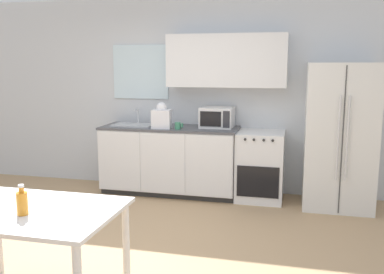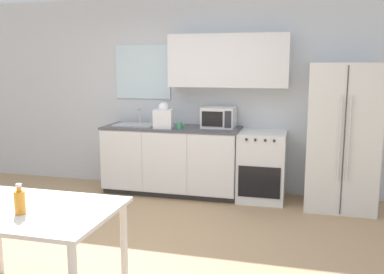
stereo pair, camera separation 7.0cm
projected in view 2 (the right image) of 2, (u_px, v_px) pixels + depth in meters
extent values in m
plane|color=tan|center=(131.00, 254.00, 4.06)|extent=(12.00, 12.00, 0.00)
cube|color=silver|center=(193.00, 95.00, 6.05)|extent=(12.00, 0.06, 2.70)
cube|color=silver|center=(143.00, 72.00, 6.14)|extent=(0.82, 0.04, 0.76)
cube|color=white|center=(228.00, 61.00, 5.66)|extent=(1.59, 0.32, 0.69)
cube|color=#333333|center=(173.00, 189.00, 6.02)|extent=(1.85, 0.59, 0.08)
cube|color=white|center=(172.00, 158.00, 5.91)|extent=(1.85, 0.65, 0.82)
cube|color=white|center=(121.00, 161.00, 5.75)|extent=(0.60, 0.01, 0.80)
cube|color=white|center=(164.00, 163.00, 5.60)|extent=(0.60, 0.01, 0.80)
cube|color=white|center=(210.00, 166.00, 5.44)|extent=(0.60, 0.01, 0.80)
cube|color=#4C4C51|center=(172.00, 128.00, 5.84)|extent=(1.87, 0.67, 0.03)
cube|color=white|center=(262.00, 166.00, 5.63)|extent=(0.60, 0.62, 0.90)
cube|color=black|center=(259.00, 182.00, 5.35)|extent=(0.52, 0.01, 0.40)
cylinder|color=#262626|center=(246.00, 140.00, 5.30)|extent=(0.03, 0.02, 0.03)
cylinder|color=#262626|center=(255.00, 140.00, 5.27)|extent=(0.03, 0.02, 0.03)
cylinder|color=#262626|center=(265.00, 140.00, 5.24)|extent=(0.03, 0.02, 0.03)
cylinder|color=#262626|center=(274.00, 141.00, 5.21)|extent=(0.03, 0.02, 0.03)
cube|color=silver|center=(342.00, 137.00, 5.26)|extent=(0.83, 0.73, 1.79)
cube|color=#3F3F3F|center=(344.00, 142.00, 4.91)|extent=(0.01, 0.01, 1.73)
cylinder|color=silver|center=(340.00, 139.00, 4.89)|extent=(0.02, 0.02, 0.99)
cylinder|color=silver|center=(349.00, 139.00, 4.86)|extent=(0.02, 0.02, 0.99)
cube|color=#B7BABC|center=(136.00, 125.00, 5.97)|extent=(0.56, 0.40, 0.02)
cylinder|color=silver|center=(140.00, 115.00, 6.10)|extent=(0.02, 0.02, 0.20)
cylinder|color=silver|center=(138.00, 110.00, 6.02)|extent=(0.02, 0.14, 0.02)
cube|color=silver|center=(219.00, 117.00, 5.76)|extent=(0.43, 0.38, 0.27)
cube|color=black|center=(212.00, 119.00, 5.58)|extent=(0.28, 0.01, 0.20)
cube|color=#2D2D33|center=(228.00, 119.00, 5.53)|extent=(0.09, 0.01, 0.22)
cylinder|color=#3F8C66|center=(179.00, 126.00, 5.61)|extent=(0.08, 0.08, 0.09)
torus|color=#3F8C66|center=(184.00, 125.00, 5.60)|extent=(0.02, 0.07, 0.07)
cube|color=white|center=(163.00, 119.00, 5.69)|extent=(0.27, 0.24, 0.25)
sphere|color=white|center=(163.00, 107.00, 5.66)|extent=(0.15, 0.15, 0.14)
cube|color=white|center=(26.00, 210.00, 3.06)|extent=(1.28, 0.88, 0.03)
cylinder|color=white|center=(124.00, 247.00, 3.34)|extent=(0.06, 0.06, 0.73)
cylinder|color=orange|center=(20.00, 203.00, 2.93)|extent=(0.08, 0.08, 0.16)
cylinder|color=orange|center=(19.00, 189.00, 2.91)|extent=(0.03, 0.03, 0.04)
cylinder|color=white|center=(19.00, 185.00, 2.91)|extent=(0.04, 0.04, 0.02)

